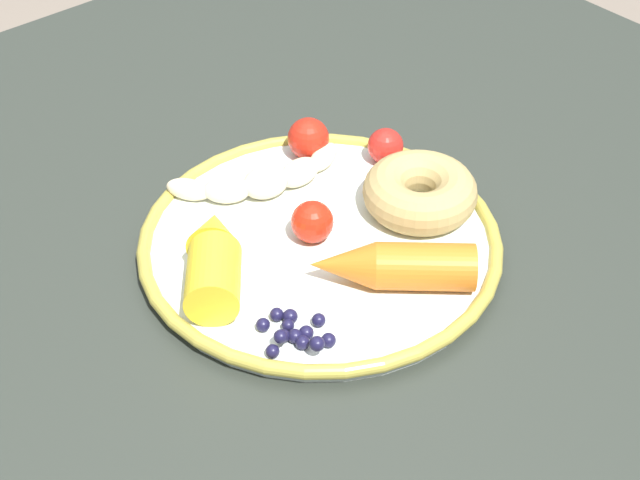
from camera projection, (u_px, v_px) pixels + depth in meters
name	position (u px, v px, depth m)	size (l,w,h in m)	color
dining_table	(278.00, 292.00, 0.91)	(1.12, 0.97, 0.72)	#2C322B
plate	(320.00, 243.00, 0.83)	(0.31, 0.31, 0.02)	silver
banana	(263.00, 179.00, 0.88)	(0.17, 0.09, 0.03)	#F8E2B3
carrot_orange	(392.00, 266.00, 0.78)	(0.12, 0.12, 0.04)	orange
carrot_yellow	(215.00, 260.00, 0.78)	(0.10, 0.11, 0.04)	yellow
donut	(420.00, 192.00, 0.85)	(0.10, 0.10, 0.04)	tan
blueberry_pile	(295.00, 332.00, 0.74)	(0.06, 0.06, 0.02)	#191638
tomato_near	(312.00, 222.00, 0.82)	(0.04, 0.04, 0.04)	red
tomato_mid	(385.00, 146.00, 0.91)	(0.03, 0.03, 0.03)	red
tomato_far	(308.00, 138.00, 0.91)	(0.04, 0.04, 0.04)	red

